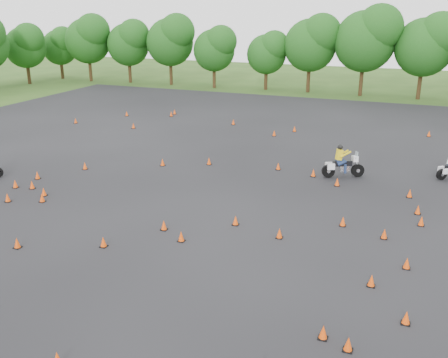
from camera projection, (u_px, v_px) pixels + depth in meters
ground at (193, 230)px, 23.13m from camera, size 140.00×140.00×0.00m
asphalt_pad at (237, 188)px, 28.41m from camera, size 62.00×62.00×0.00m
treeline at (364, 59)px, 51.56m from camera, size 86.91×31.99×10.84m
traffic_cones at (226, 190)px, 27.43m from camera, size 35.87×33.33×0.45m
rider_yellow at (344, 161)px, 29.90m from camera, size 2.67×1.82×1.99m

